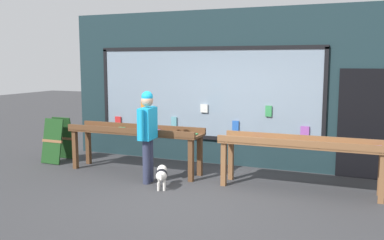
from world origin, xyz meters
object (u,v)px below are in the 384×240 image
display_table_right (300,148)px  small_dog (162,174)px  sandwich_board_sign (58,140)px  display_table_left (135,135)px  person_browsing (148,129)px

display_table_right → small_dog: bearing=-160.2°
sandwich_board_sign → display_table_left: bearing=-3.6°
display_table_left → small_dog: bearing=-39.1°
small_dog → display_table_left: bearing=26.9°
display_table_right → sandwich_board_sign: size_ratio=2.88×
small_dog → sandwich_board_sign: bearing=48.6°
person_browsing → display_table_right: bearing=-84.0°
sandwich_board_sign → small_dog: bearing=-17.0°
display_table_left → display_table_right: (3.27, -0.00, -0.01)m
person_browsing → small_dog: 0.87m
display_table_right → display_table_left: bearing=180.0°
display_table_left → sandwich_board_sign: bearing=176.0°
person_browsing → small_dog: bearing=-126.8°
small_dog → sandwich_board_sign: (-3.06, 0.96, 0.24)m
small_dog → person_browsing: bearing=35.7°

